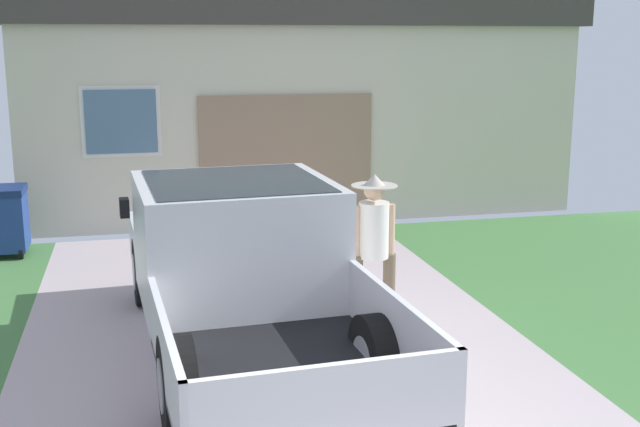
{
  "coord_description": "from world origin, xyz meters",
  "views": [
    {
      "loc": [
        -1.33,
        -3.5,
        3.08
      ],
      "look_at": [
        0.58,
        4.58,
        1.25
      ],
      "focal_mm": 44.32,
      "sensor_mm": 36.0,
      "label": 1
    }
  ],
  "objects_px": {
    "handbag": "(366,322)",
    "pickup_truck": "(239,273)",
    "person_with_hat": "(374,238)",
    "house_with_garage": "(282,81)",
    "wheeled_trash_bin": "(5,218)"
  },
  "relations": [
    {
      "from": "handbag",
      "to": "pickup_truck",
      "type": "bearing_deg",
      "value": 177.35
    },
    {
      "from": "pickup_truck",
      "to": "handbag",
      "type": "relative_size",
      "value": 12.92
    },
    {
      "from": "person_with_hat",
      "to": "handbag",
      "type": "distance_m",
      "value": 0.9
    },
    {
      "from": "pickup_truck",
      "to": "house_with_garage",
      "type": "height_order",
      "value": "house_with_garage"
    },
    {
      "from": "handbag",
      "to": "house_with_garage",
      "type": "xyz_separation_m",
      "value": [
        0.61,
        8.14,
        2.15
      ]
    },
    {
      "from": "pickup_truck",
      "to": "wheeled_trash_bin",
      "type": "bearing_deg",
      "value": 121.24
    },
    {
      "from": "handbag",
      "to": "wheeled_trash_bin",
      "type": "bearing_deg",
      "value": 134.92
    },
    {
      "from": "pickup_truck",
      "to": "house_with_garage",
      "type": "xyz_separation_m",
      "value": [
        1.96,
        8.08,
        1.54
      ]
    },
    {
      "from": "handbag",
      "to": "house_with_garage",
      "type": "height_order",
      "value": "house_with_garage"
    },
    {
      "from": "person_with_hat",
      "to": "handbag",
      "type": "bearing_deg",
      "value": 55.93
    },
    {
      "from": "person_with_hat",
      "to": "wheeled_trash_bin",
      "type": "xyz_separation_m",
      "value": [
        -4.33,
        4.06,
        -0.45
      ]
    },
    {
      "from": "handbag",
      "to": "wheeled_trash_bin",
      "type": "relative_size",
      "value": 0.42
    },
    {
      "from": "handbag",
      "to": "house_with_garage",
      "type": "distance_m",
      "value": 8.45
    },
    {
      "from": "house_with_garage",
      "to": "wheeled_trash_bin",
      "type": "xyz_separation_m",
      "value": [
        -4.83,
        -3.92,
        -1.73
      ]
    },
    {
      "from": "house_with_garage",
      "to": "wheeled_trash_bin",
      "type": "distance_m",
      "value": 6.45
    }
  ]
}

